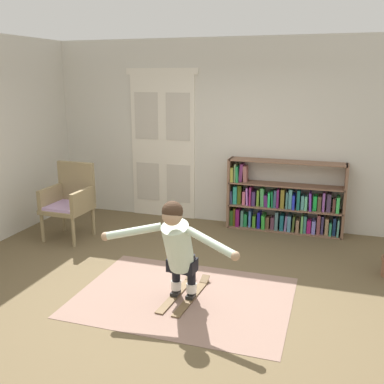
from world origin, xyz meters
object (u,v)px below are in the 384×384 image
at_px(bookshelf, 282,203).
at_px(person_skier, 178,244).
at_px(wicker_chair, 70,199).
at_px(skis_pair, 185,294).

distance_m(bookshelf, person_skier, 2.78).
bearing_deg(bookshelf, wicker_chair, -157.05).
relative_size(bookshelf, wicker_chair, 1.60).
bearing_deg(bookshelf, person_skier, -105.58).
relative_size(wicker_chair, person_skier, 0.75).
bearing_deg(wicker_chair, person_skier, -33.09).
xyz_separation_m(skis_pair, person_skier, (-0.01, -0.19, 0.64)).
height_order(bookshelf, wicker_chair, wicker_chair).
height_order(wicker_chair, skis_pair, wicker_chair).
xyz_separation_m(wicker_chair, person_skier, (2.19, -1.42, 0.08)).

